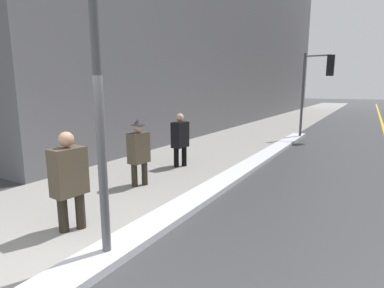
% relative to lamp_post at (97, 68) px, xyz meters
% --- Properties ---
extents(ground_plane, '(160.00, 160.00, 0.00)m').
position_rel_lamp_post_xyz_m(ground_plane, '(-0.18, -0.69, -2.59)').
color(ground_plane, '#38383A').
extents(sidewalk_slab, '(4.00, 80.00, 0.01)m').
position_rel_lamp_post_xyz_m(sidewalk_slab, '(-2.18, 14.31, -2.58)').
color(sidewalk_slab, gray).
rests_on(sidewalk_slab, ground).
extents(snow_bank_curb, '(0.60, 15.08, 0.12)m').
position_rel_lamp_post_xyz_m(snow_bank_curb, '(-0.00, 5.59, -2.53)').
color(snow_bank_curb, silver).
rests_on(snow_bank_curb, ground).
extents(lamp_post, '(0.28, 0.28, 4.25)m').
position_rel_lamp_post_xyz_m(lamp_post, '(0.00, 0.00, 0.00)').
color(lamp_post, '#515156').
rests_on(lamp_post, ground).
extents(traffic_light_near, '(1.31, 0.32, 3.97)m').
position_rel_lamp_post_xyz_m(traffic_light_near, '(0.88, 12.16, 0.28)').
color(traffic_light_near, '#515156').
rests_on(traffic_light_near, ground).
extents(pedestrian_trailing, '(0.36, 0.56, 1.67)m').
position_rel_lamp_post_xyz_m(pedestrian_trailing, '(-1.13, 0.31, -1.66)').
color(pedestrian_trailing, '#2A241B').
rests_on(pedestrian_trailing, ground).
extents(pedestrian_nearside, '(0.35, 0.52, 1.64)m').
position_rel_lamp_post_xyz_m(pedestrian_nearside, '(-1.70, 2.69, -1.69)').
color(pedestrian_nearside, '#2A241B').
rests_on(pedestrian_nearside, ground).
extents(pedestrian_in_glasses, '(0.35, 0.55, 1.63)m').
position_rel_lamp_post_xyz_m(pedestrian_in_glasses, '(-1.84, 4.74, -1.69)').
color(pedestrian_in_glasses, black).
rests_on(pedestrian_in_glasses, ground).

